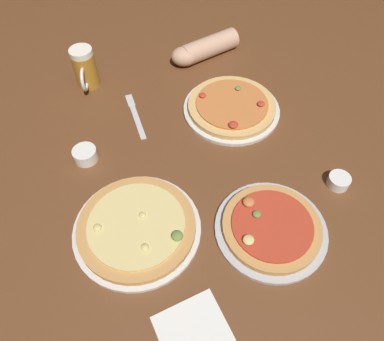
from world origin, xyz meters
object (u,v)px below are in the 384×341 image
(pizza_plate_near, at_px, (271,228))
(ramekin_butter, at_px, (85,155))
(ramekin_sauce, at_px, (339,181))
(beer_mug_dark, at_px, (85,69))
(pizza_plate_far, at_px, (232,107))
(napkin_folded, at_px, (192,329))
(pizza_plate_side, at_px, (137,227))
(knife_right, at_px, (135,115))
(diner_arm, at_px, (202,49))

(pizza_plate_near, distance_m, ramekin_butter, 0.59)
(ramekin_sauce, bearing_deg, beer_mug_dark, 142.96)
(pizza_plate_far, distance_m, beer_mug_dark, 0.53)
(pizza_plate_near, bearing_deg, napkin_folded, -137.75)
(pizza_plate_side, relative_size, napkin_folded, 2.20)
(ramekin_butter, distance_m, knife_right, 0.23)
(pizza_plate_side, bearing_deg, pizza_plate_near, -8.05)
(pizza_plate_side, relative_size, ramekin_sauce, 5.37)
(pizza_plate_side, height_order, knife_right, pizza_plate_side)
(pizza_plate_far, relative_size, napkin_folded, 2.12)
(ramekin_butter, relative_size, knife_right, 0.33)
(pizza_plate_near, height_order, diner_arm, diner_arm)
(pizza_plate_far, bearing_deg, pizza_plate_side, -129.34)
(pizza_plate_near, bearing_deg, diner_arm, 94.65)
(beer_mug_dark, distance_m, diner_arm, 0.44)
(pizza_plate_near, relative_size, beer_mug_dark, 2.05)
(pizza_plate_near, relative_size, ramekin_sauce, 4.72)
(beer_mug_dark, distance_m, knife_right, 0.25)
(pizza_plate_near, height_order, pizza_plate_side, same)
(ramekin_sauce, relative_size, napkin_folded, 0.41)
(ramekin_sauce, bearing_deg, knife_right, 147.33)
(ramekin_butter, bearing_deg, napkin_folded, -64.69)
(pizza_plate_side, relative_size, diner_arm, 1.24)
(ramekin_sauce, bearing_deg, ramekin_butter, 164.76)
(pizza_plate_side, relative_size, beer_mug_dark, 2.33)
(pizza_plate_side, bearing_deg, ramekin_sauce, 6.86)
(pizza_plate_near, distance_m, pizza_plate_side, 0.35)
(pizza_plate_far, xyz_separation_m, beer_mug_dark, (-0.48, 0.20, 0.05))
(pizza_plate_near, xyz_separation_m, pizza_plate_far, (-0.01, 0.46, 0.00))
(pizza_plate_near, relative_size, napkin_folded, 1.93)
(beer_mug_dark, bearing_deg, pizza_plate_side, -76.82)
(pizza_plate_side, bearing_deg, napkin_folded, -67.64)
(ramekin_sauce, xyz_separation_m, knife_right, (-0.57, 0.36, -0.01))
(pizza_plate_near, height_order, ramekin_butter, pizza_plate_near)
(knife_right, bearing_deg, pizza_plate_near, -55.28)
(knife_right, bearing_deg, ramekin_sauce, -32.67)
(pizza_plate_side, distance_m, napkin_folded, 0.29)
(beer_mug_dark, height_order, ramekin_butter, beer_mug_dark)
(pizza_plate_side, relative_size, ramekin_butter, 4.69)
(pizza_plate_far, relative_size, knife_right, 1.47)
(pizza_plate_side, distance_m, ramekin_sauce, 0.59)
(pizza_plate_near, relative_size, pizza_plate_side, 0.88)
(ramekin_butter, xyz_separation_m, diner_arm, (0.43, 0.45, 0.02))
(ramekin_sauce, height_order, ramekin_butter, ramekin_butter)
(diner_arm, bearing_deg, pizza_plate_far, -80.23)
(pizza_plate_side, height_order, ramekin_sauce, pizza_plate_side)
(beer_mug_dark, relative_size, knife_right, 0.65)
(pizza_plate_side, relative_size, knife_right, 1.53)
(knife_right, height_order, diner_arm, diner_arm)
(pizza_plate_far, xyz_separation_m, ramekin_butter, (-0.48, -0.15, 0.00))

